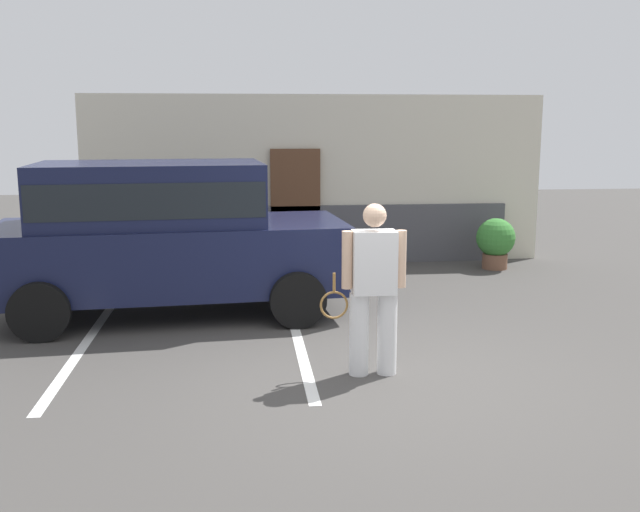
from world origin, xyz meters
name	(u,v)px	position (x,y,z in m)	size (l,w,h in m)	color
ground_plane	(379,377)	(0.00, 0.00, 0.00)	(40.00, 40.00, 0.00)	#423F3D
parking_stripe_0	(85,343)	(-3.24, 1.50, 0.00)	(0.12, 4.40, 0.01)	silver
parking_stripe_1	(297,337)	(-0.73, 1.50, 0.00)	(0.12, 4.40, 0.01)	silver
house_frontage	(316,185)	(-0.01, 6.29, 1.44)	(8.38, 0.40, 3.06)	beige
parked_suv	(163,231)	(-2.42, 2.75, 1.15)	(4.74, 2.46, 2.05)	#141938
tennis_player_man	(373,287)	(-0.06, 0.11, 0.92)	(0.91, 0.28, 1.77)	white
potted_plant_by_porch	(496,241)	(3.09, 5.29, 0.50)	(0.68, 0.68, 0.90)	brown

